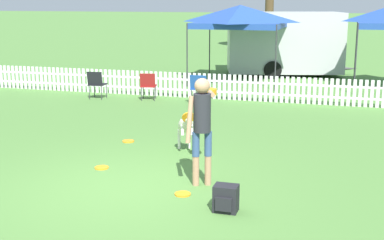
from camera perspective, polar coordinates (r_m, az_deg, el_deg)
name	(u,v)px	position (r m, az deg, el deg)	size (l,w,h in m)	color
ground_plane	(129,187)	(8.74, -6.71, -7.16)	(240.00, 240.00, 0.00)	#4C7A38
handler_person	(202,117)	(8.55, 1.12, 0.30)	(0.41, 1.15, 1.76)	tan
leaping_dog	(186,125)	(10.49, -0.66, -0.55)	(0.58, 0.99, 0.91)	beige
frisbee_near_handler	(128,141)	(11.48, -6.81, -2.25)	(0.25, 0.25, 0.02)	orange
frisbee_near_dog	(102,168)	(9.77, -9.61, -5.02)	(0.25, 0.25, 0.02)	orange
frisbee_midfield	(183,194)	(8.37, -1.01, -7.90)	(0.25, 0.25, 0.02)	orange
backpack_on_grass	(226,199)	(7.70, 3.63, -8.37)	(0.34, 0.30, 0.39)	black
picket_fence	(235,87)	(16.12, 4.56, 3.50)	(17.75, 0.04, 0.77)	white
folding_chair_blue_left	(96,82)	(16.47, -10.17, 3.97)	(0.50, 0.52, 0.85)	#333338
folding_chair_center	(148,84)	(16.06, -4.71, 3.85)	(0.55, 0.56, 0.83)	#333338
folding_chair_green_right	(200,87)	(15.42, 0.82, 3.59)	(0.51, 0.53, 0.86)	#333338
canopy_tent_secondary	(240,16)	(19.54, 5.16, 10.95)	(3.09, 3.09, 2.78)	#333338
equipment_trailer	(284,42)	(21.85, 9.75, 8.20)	(5.35, 3.44, 2.48)	#B7B7B7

